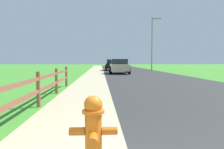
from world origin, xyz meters
TOP-DOWN VIEW (x-y plane):
  - ground_plane at (0.00, 25.00)m, footprint 120.00×120.00m
  - road_asphalt at (3.50, 27.00)m, footprint 7.00×66.00m
  - curb_concrete at (-3.00, 27.00)m, footprint 6.00×66.00m
  - grass_verge at (-4.50, 27.00)m, footprint 5.00×66.00m
  - fire_hydrant at (-0.48, 0.89)m, footprint 0.58×0.47m
  - rail_fence at (-2.12, 4.57)m, footprint 0.11×10.57m
  - parked_suv_beige at (1.53, 21.21)m, footprint 2.05×4.49m
  - parked_car_black at (1.35, 28.91)m, footprint 2.27×4.51m
  - street_lamp at (5.99, 25.51)m, footprint 1.17×0.20m

SIDE VIEW (x-z plane):
  - ground_plane at x=0.00m, z-range 0.00..0.00m
  - road_asphalt at x=3.50m, z-range 0.00..0.01m
  - curb_concrete at x=-3.00m, z-range 0.00..0.01m
  - grass_verge at x=-4.50m, z-range 0.00..0.01m
  - fire_hydrant at x=-0.48m, z-range 0.01..0.90m
  - rail_fence at x=-2.12m, z-range 0.09..1.09m
  - parked_suv_beige at x=1.53m, z-range 0.01..1.48m
  - parked_car_black at x=1.35m, z-range 0.02..1.51m
  - street_lamp at x=5.99m, z-range 0.60..7.15m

